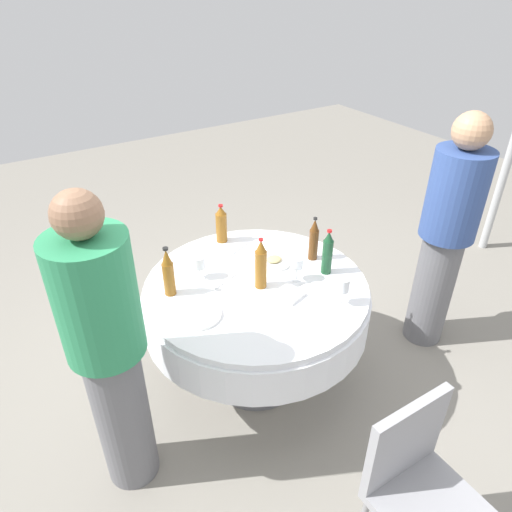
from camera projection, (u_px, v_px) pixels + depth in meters
name	position (u px, v px, depth m)	size (l,w,h in m)	color
ground_plane	(256.00, 376.00, 3.03)	(10.00, 10.00, 0.00)	gray
dining_table	(256.00, 305.00, 2.72)	(1.30, 1.30, 0.74)	white
bottle_dark_green_left	(327.00, 253.00, 2.67)	(0.06, 0.06, 0.28)	#194728
bottle_amber_front	(168.00, 273.00, 2.49)	(0.06, 0.06, 0.29)	#8C5619
bottle_amber_far	(261.00, 265.00, 2.54)	(0.07, 0.07, 0.31)	#8C5619
bottle_amber_south	(221.00, 224.00, 2.98)	(0.07, 0.07, 0.26)	#8C5619
bottle_brown_right	(314.00, 240.00, 2.80)	(0.06, 0.06, 0.28)	#593314
wine_glass_south	(297.00, 264.00, 2.62)	(0.07, 0.07, 0.15)	white
wine_glass_right	(199.00, 263.00, 2.64)	(0.07, 0.07, 0.14)	white
wine_glass_north	(343.00, 286.00, 2.42)	(0.07, 0.07, 0.16)	white
plate_west	(198.00, 315.00, 2.39)	(0.24, 0.24, 0.02)	white
plate_outer	(274.00, 261.00, 2.82)	(0.21, 0.21, 0.04)	white
fork_front	(238.00, 250.00, 2.94)	(0.18, 0.02, 0.01)	silver
spoon_far	(225.00, 281.00, 2.65)	(0.18, 0.02, 0.01)	silver
folded_napkin	(289.00, 294.00, 2.53)	(0.13, 0.13, 0.02)	white
person_left	(446.00, 233.00, 2.93)	(0.34, 0.34, 1.60)	slate
person_front	(108.00, 351.00, 2.04)	(0.34, 0.34, 1.61)	slate
chair_north	(418.00, 482.00, 1.86)	(0.40, 0.40, 0.87)	#99999E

